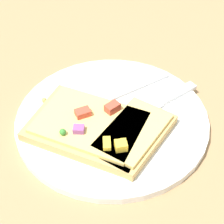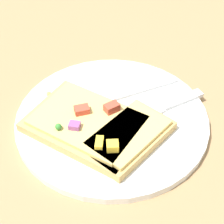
{
  "view_description": "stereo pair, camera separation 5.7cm",
  "coord_description": "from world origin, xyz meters",
  "px_view_note": "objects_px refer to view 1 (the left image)",
  "views": [
    {
      "loc": [
        0.03,
        0.41,
        0.42
      ],
      "look_at": [
        0.0,
        0.0,
        0.02
      ],
      "focal_mm": 60.0,
      "sensor_mm": 36.0,
      "label": 1
    },
    {
      "loc": [
        -0.02,
        0.41,
        0.42
      ],
      "look_at": [
        0.0,
        0.0,
        0.02
      ],
      "focal_mm": 60.0,
      "sensor_mm": 36.0,
      "label": 2
    }
  ],
  "objects_px": {
    "fork": "(112,97)",
    "pizza_slice_corner": "(133,135)",
    "knife": "(156,105)",
    "pizza_slice_main": "(90,126)",
    "plate": "(112,119)"
  },
  "relations": [
    {
      "from": "knife",
      "to": "pizza_slice_corner",
      "type": "bearing_deg",
      "value": 24.62
    },
    {
      "from": "fork",
      "to": "pizza_slice_main",
      "type": "relative_size",
      "value": 0.91
    },
    {
      "from": "pizza_slice_main",
      "to": "pizza_slice_corner",
      "type": "height_order",
      "value": "same"
    },
    {
      "from": "knife",
      "to": "pizza_slice_main",
      "type": "relative_size",
      "value": 0.85
    },
    {
      "from": "plate",
      "to": "pizza_slice_main",
      "type": "height_order",
      "value": "pizza_slice_main"
    },
    {
      "from": "knife",
      "to": "pizza_slice_main",
      "type": "distance_m",
      "value": 0.12
    },
    {
      "from": "plate",
      "to": "knife",
      "type": "height_order",
      "value": "knife"
    },
    {
      "from": "fork",
      "to": "pizza_slice_corner",
      "type": "height_order",
      "value": "pizza_slice_corner"
    },
    {
      "from": "fork",
      "to": "pizza_slice_corner",
      "type": "xyz_separation_m",
      "value": [
        -0.02,
        0.09,
        0.01
      ]
    },
    {
      "from": "plate",
      "to": "pizza_slice_main",
      "type": "xyz_separation_m",
      "value": [
        0.03,
        0.03,
        0.02
      ]
    },
    {
      "from": "fork",
      "to": "knife",
      "type": "xyz_separation_m",
      "value": [
        -0.07,
        0.02,
        0.0
      ]
    },
    {
      "from": "knife",
      "to": "pizza_slice_main",
      "type": "bearing_deg",
      "value": -8.52
    },
    {
      "from": "fork",
      "to": "pizza_slice_corner",
      "type": "bearing_deg",
      "value": 76.64
    },
    {
      "from": "pizza_slice_corner",
      "to": "plate",
      "type": "bearing_deg",
      "value": 65.88
    },
    {
      "from": "knife",
      "to": "pizza_slice_main",
      "type": "height_order",
      "value": "pizza_slice_main"
    }
  ]
}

